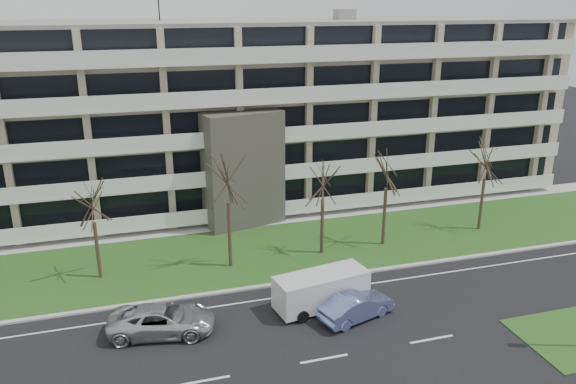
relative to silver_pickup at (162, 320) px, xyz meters
name	(u,v)px	position (x,y,z in m)	size (l,w,h in m)	color
ground	(324,359)	(7.50, -4.64, -0.78)	(160.00, 160.00, 0.00)	black
grass_verge	(261,252)	(7.50, 8.36, -0.75)	(90.00, 10.00, 0.06)	#264E1A
curb	(280,284)	(7.50, 3.36, -0.72)	(90.00, 0.35, 0.12)	#B2B2AD
sidewalk	(245,223)	(7.50, 13.86, -0.74)	(90.00, 2.00, 0.08)	#B2B2AD
lane_edge_line	(287,296)	(7.50, 1.86, -0.77)	(90.00, 0.12, 0.01)	white
apartment_building	(226,113)	(7.49, 20.68, 6.84)	(60.50, 15.10, 18.75)	#BFAB94
silver_pickup	(162,320)	(0.00, 0.00, 0.00)	(2.58, 5.60, 1.56)	silver
blue_sedan	(356,306)	(10.51, -1.59, -0.04)	(1.56, 4.47, 1.47)	#7383C9
white_van	(322,287)	(9.10, 0.14, 0.48)	(5.70, 2.91, 2.11)	silver
tree_2	(91,200)	(-3.32, 7.53, 4.52)	(3.41, 3.41, 6.82)	#382B21
tree_3	(227,176)	(4.98, 6.75, 5.54)	(4.06, 4.06, 8.12)	#382B21
tree_4	(323,178)	(11.52, 6.97, 4.78)	(3.58, 3.58, 7.16)	#382B21
tree_5	(387,165)	(16.28, 7.08, 5.27)	(3.89, 3.89, 7.78)	#382B21
tree_6	(487,158)	(24.66, 7.58, 5.00)	(3.71, 3.71, 7.43)	#382B21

